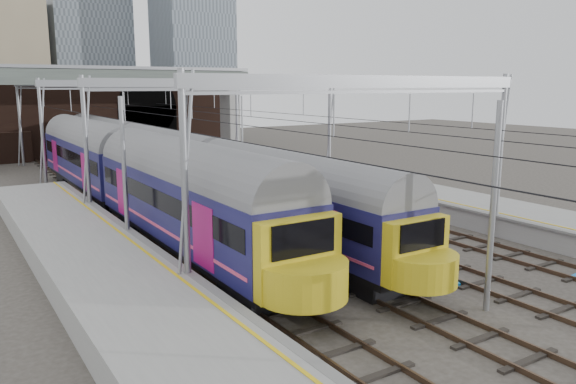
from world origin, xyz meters
TOP-DOWN VIEW (x-y plane):
  - ground at (0.00, 0.00)m, footprint 160.00×160.00m
  - platform_left at (-10.18, 2.50)m, footprint 4.32×55.00m
  - tracks at (0.00, 15.00)m, footprint 14.40×80.00m
  - overhead_line at (0.00, 21.49)m, footprint 16.80×80.00m
  - retaining_wall at (1.40, 51.93)m, footprint 28.00×2.75m
  - overbridge at (0.00, 46.00)m, footprint 28.00×3.00m
  - city_skyline at (2.73, 70.48)m, footprint 37.50×27.50m
  - train_main at (-2.00, 34.01)m, footprint 2.67×61.76m
  - train_second at (-6.00, 21.77)m, footprint 3.05×35.27m
  - equip_cover_a at (0.82, 4.46)m, footprint 1.00×0.83m
  - equip_cover_b at (-1.39, 11.37)m, footprint 0.98×0.86m

SIDE VIEW (x-z plane):
  - ground at x=0.00m, z-range 0.00..0.00m
  - tracks at x=0.00m, z-range -0.09..0.13m
  - equip_cover_b at x=-1.39m, z-range 0.00..0.10m
  - equip_cover_a at x=0.82m, z-range 0.00..0.10m
  - platform_left at x=-10.18m, z-range -0.01..1.11m
  - train_main at x=-2.00m, z-range 0.09..4.73m
  - train_second at x=-6.00m, z-range 0.05..5.22m
  - retaining_wall at x=1.40m, z-range -0.17..8.83m
  - overhead_line at x=0.00m, z-range 2.57..10.57m
  - overbridge at x=0.00m, z-range 2.64..11.89m
  - city_skyline at x=2.73m, z-range -12.91..47.09m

